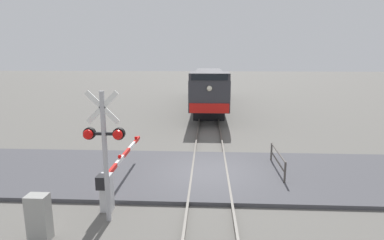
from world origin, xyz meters
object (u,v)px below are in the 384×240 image
Objects in this scene: crossing_gate at (112,179)px; utility_cabinet at (39,218)px; locomotive at (209,86)px; guard_railing at (278,159)px; crossing_signal at (104,143)px.

crossing_gate reaches higher than utility_cabinet.
guard_railing is (2.80, -16.76, -1.33)m from locomotive.
crossing_signal is at bearing 34.76° from utility_cabinet.
crossing_gate is (-3.24, -19.59, -1.14)m from locomotive.
locomotive is 22.35m from utility_cabinet.
crossing_signal reaches higher than guard_railing.
locomotive reaches higher than utility_cabinet.
locomotive is at bearing 80.60° from crossing_gate.
crossing_signal is (-3.00, -20.81, 0.45)m from locomotive.
locomotive is 21.03m from crossing_signal.
crossing_gate is at bearing -154.88° from guard_railing.
guard_railing is (5.80, 4.05, -1.78)m from crossing_signal.
crossing_gate reaches higher than guard_railing.
crossing_signal is 3.04× the size of utility_cabinet.
locomotive reaches higher than guard_railing.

